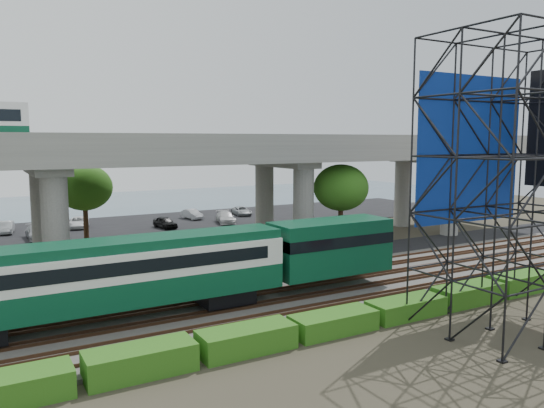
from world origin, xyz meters
TOP-DOWN VIEW (x-y plane):
  - ground at (0.00, 0.00)m, footprint 140.00×140.00m
  - ballast_bed at (0.00, 2.00)m, footprint 90.00×12.00m
  - service_road at (0.00, 10.50)m, footprint 90.00×5.00m
  - parking_lot at (0.00, 34.00)m, footprint 90.00×18.00m
  - harbor_water at (0.00, 56.00)m, footprint 140.00×40.00m
  - rail_tracks at (0.00, 2.00)m, footprint 90.00×9.52m
  - commuter_train at (-6.58, 2.00)m, footprint 29.30×3.06m
  - overpass at (-1.25, 16.00)m, footprint 80.00×12.00m
  - scaffold_tower at (9.88, -7.98)m, footprint 9.36×6.36m
  - hedge_strip at (1.01, -4.30)m, footprint 34.60×1.80m
  - trees at (-4.67, 16.17)m, footprint 40.94×16.94m
  - parked_cars at (-0.65, 33.25)m, footprint 35.68×9.79m

SIDE VIEW (x-z plane):
  - ground at x=0.00m, z-range 0.00..0.00m
  - harbor_water at x=0.00m, z-range 0.00..0.03m
  - service_road at x=0.00m, z-range 0.00..0.08m
  - parking_lot at x=0.00m, z-range 0.00..0.08m
  - ballast_bed at x=0.00m, z-range 0.00..0.20m
  - rail_tracks at x=0.00m, z-range 0.20..0.36m
  - hedge_strip at x=1.01m, z-range -0.04..1.16m
  - parked_cars at x=-0.65m, z-range 0.05..1.36m
  - commuter_train at x=-6.58m, z-range 0.73..5.03m
  - trees at x=-4.67m, z-range 1.73..9.42m
  - scaffold_tower at x=9.88m, z-range -0.03..14.97m
  - overpass at x=-1.25m, z-range 2.01..14.41m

